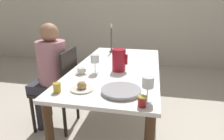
# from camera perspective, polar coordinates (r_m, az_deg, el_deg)

# --- Properties ---
(ground_plane) EXTENTS (20.00, 20.00, 0.00)m
(ground_plane) POSITION_cam_1_polar(r_m,az_deg,el_deg) (2.43, 1.30, -15.88)
(ground_plane) COLOR beige
(wall_back) EXTENTS (10.00, 0.06, 2.60)m
(wall_back) POSITION_cam_1_polar(r_m,az_deg,el_deg) (4.60, 7.63, 17.52)
(wall_back) COLOR beige
(wall_back) RESTS_ON ground_plane
(dining_table) EXTENTS (0.87, 1.75, 0.74)m
(dining_table) POSITION_cam_1_polar(r_m,az_deg,el_deg) (2.14, 1.43, -1.64)
(dining_table) COLOR white
(dining_table) RESTS_ON ground_plane
(chair_person_side) EXTENTS (0.42, 0.42, 0.92)m
(chair_person_side) POSITION_cam_1_polar(r_m,az_deg,el_deg) (2.29, -14.53, -4.73)
(chair_person_side) COLOR black
(chair_person_side) RESTS_ON ground_plane
(person_seated) EXTENTS (0.39, 0.41, 1.19)m
(person_seated) POSITION_cam_1_polar(r_m,az_deg,el_deg) (2.23, -17.30, 0.31)
(person_seated) COLOR #33333D
(person_seated) RESTS_ON ground_plane
(red_pitcher) EXTENTS (0.16, 0.13, 0.22)m
(red_pitcher) POSITION_cam_1_polar(r_m,az_deg,el_deg) (1.95, 1.97, 2.87)
(red_pitcher) COLOR #A31423
(red_pitcher) RESTS_ON dining_table
(wine_glass_water) EXTENTS (0.08, 0.08, 0.18)m
(wine_glass_water) POSITION_cam_1_polar(r_m,az_deg,el_deg) (1.89, -4.92, 2.97)
(wine_glass_water) COLOR white
(wine_glass_water) RESTS_ON dining_table
(wine_glass_juice) EXTENTS (0.08, 0.08, 0.18)m
(wine_glass_juice) POSITION_cam_1_polar(r_m,az_deg,el_deg) (1.35, 10.21, -3.89)
(wine_glass_juice) COLOR white
(wine_glass_juice) RESTS_ON dining_table
(teacup_near_person) EXTENTS (0.12, 0.12, 0.06)m
(teacup_near_person) POSITION_cam_1_polar(r_m,az_deg,el_deg) (1.90, -8.82, -0.36)
(teacup_near_person) COLOR silver
(teacup_near_person) RESTS_ON dining_table
(teacup_across) EXTENTS (0.12, 0.12, 0.06)m
(teacup_across) POSITION_cam_1_polar(r_m,az_deg,el_deg) (2.17, 2.68, 2.27)
(teacup_across) COLOR silver
(teacup_across) RESTS_ON dining_table
(serving_tray) EXTENTS (0.30, 0.30, 0.03)m
(serving_tray) POSITION_cam_1_polar(r_m,az_deg,el_deg) (1.50, 2.62, -5.96)
(serving_tray) COLOR #9E9EA3
(serving_tray) RESTS_ON dining_table
(bread_plate) EXTENTS (0.18, 0.18, 0.07)m
(bread_plate) POSITION_cam_1_polar(r_m,az_deg,el_deg) (1.56, -8.59, -4.90)
(bread_plate) COLOR silver
(bread_plate) RESTS_ON dining_table
(jam_jar_amber) EXTENTS (0.06, 0.06, 0.07)m
(jam_jar_amber) POSITION_cam_1_polar(r_m,az_deg,el_deg) (1.56, -15.45, -4.76)
(jam_jar_amber) COLOR gold
(jam_jar_amber) RESTS_ON dining_table
(jam_jar_red) EXTENTS (0.06, 0.06, 0.07)m
(jam_jar_red) POSITION_cam_1_polar(r_m,az_deg,el_deg) (1.32, 8.62, -8.72)
(jam_jar_red) COLOR #A81E1E
(jam_jar_red) RESTS_ON dining_table
(candlestick_tall) EXTENTS (0.06, 0.06, 0.38)m
(candlestick_tall) POSITION_cam_1_polar(r_m,az_deg,el_deg) (2.71, -0.19, 8.28)
(candlestick_tall) COLOR #4C4238
(candlestick_tall) RESTS_ON dining_table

